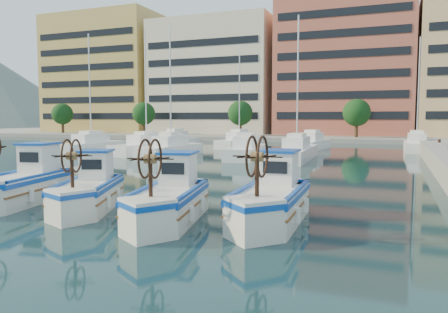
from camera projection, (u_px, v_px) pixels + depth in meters
ground at (118, 211)px, 15.84m from camera, size 300.00×300.00×0.00m
waterfront at (397, 71)px, 71.84m from camera, size 180.00×40.00×25.60m
yacht_marina at (255, 147)px, 42.57m from camera, size 38.05×23.04×11.50m
fishing_boat_a at (24, 182)px, 17.38m from camera, size 2.77×4.88×2.96m
fishing_boat_b at (89, 189)px, 16.13m from camera, size 3.18×4.46×2.69m
fishing_boat_c at (170, 197)px, 14.31m from camera, size 2.67×4.59×2.78m
fishing_boat_d at (272, 197)px, 14.13m from camera, size 2.08×4.67×2.88m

